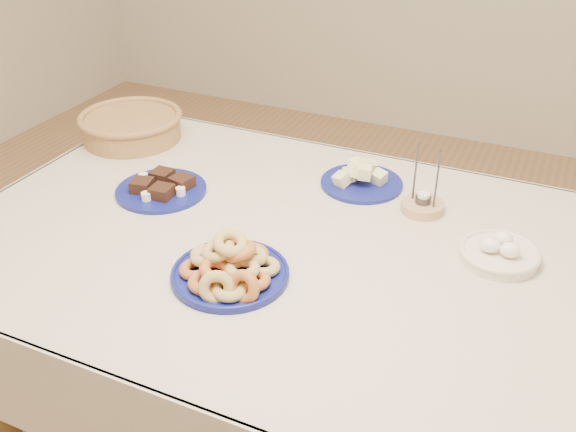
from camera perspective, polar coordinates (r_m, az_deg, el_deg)
The scene contains 7 objects.
dining_table at distance 1.62m, azimuth 0.74°, elevation -5.42°, with size 1.71×1.11×0.75m.
donut_platter at distance 1.42m, azimuth -5.19°, elevation -4.62°, with size 0.34×0.34×0.12m.
melon_plate at distance 1.81m, azimuth 6.45°, elevation 3.37°, with size 0.30×0.30×0.08m.
brownie_plate at distance 1.80m, azimuth -11.19°, elevation 2.45°, with size 0.25×0.25×0.04m.
wicker_basket at distance 2.13m, azimuth -13.76°, elevation 7.83°, with size 0.33×0.33×0.09m.
candle_holder at distance 1.71m, azimuth 11.86°, elevation 0.94°, with size 0.14×0.14×0.19m.
egg_bowl at distance 1.56m, azimuth 18.27°, elevation -3.12°, with size 0.22×0.22×0.06m.
Camera 1 is at (0.52, -1.19, 1.61)m, focal length 40.00 mm.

